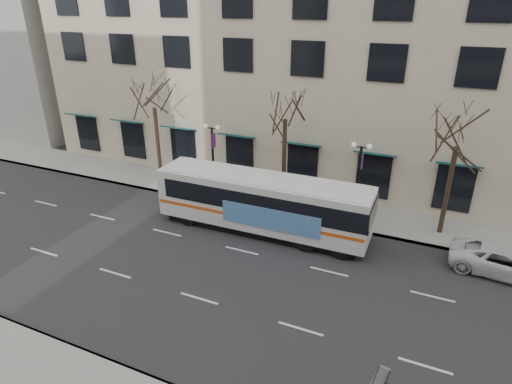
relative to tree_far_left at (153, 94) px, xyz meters
The scene contains 10 objects.
ground 14.91m from the tree_far_left, 41.35° to the right, with size 160.00×160.00×0.00m, color black.
sidewalk_far 16.40m from the tree_far_left, ahead, with size 80.00×4.00×0.15m, color gray.
building_hotel 15.52m from the tree_far_left, 56.75° to the left, with size 40.00×20.00×24.00m, color #C4B896.
tree_far_left is the anchor object (origin of this frame).
tree_far_mid 10.00m from the tree_far_left, ahead, with size 3.60×3.60×8.55m.
tree_far_right 20.00m from the tree_far_left, ahead, with size 3.60×3.60×8.06m.
lamp_post_left 6.29m from the tree_far_left, ahead, with size 1.22×0.45×5.21m.
lamp_post_right 15.48m from the tree_far_left, ahead, with size 1.22×0.45×5.21m.
city_bus 11.91m from the tree_far_left, 20.84° to the right, with size 12.84×2.93×3.47m.
white_pickup 24.07m from the tree_far_left, ahead, with size 2.39×5.18×1.44m, color silver.
Camera 1 is at (9.03, -16.06, 12.77)m, focal length 30.00 mm.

